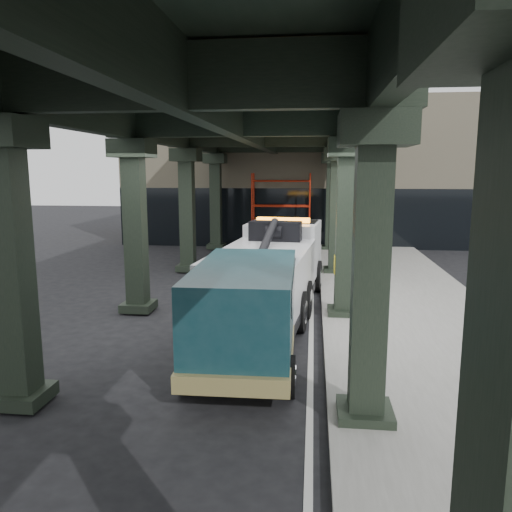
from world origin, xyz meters
The scene contains 8 objects.
ground centered at (0.00, 0.00, 0.00)m, with size 90.00×90.00×0.00m, color black.
sidewalk centered at (4.50, 2.00, 0.07)m, with size 5.00×40.00×0.15m, color gray.
lane_stripe centered at (1.70, 2.00, 0.01)m, with size 0.12×38.00×0.01m, color silver.
viaduct centered at (-0.40, 2.00, 5.46)m, with size 7.40×32.00×6.40m.
building centered at (2.00, 20.00, 4.00)m, with size 22.00×10.00×8.00m, color #C6B793.
scaffolding centered at (0.00, 14.64, 2.11)m, with size 3.08×0.88×4.00m.
tow_truck centered at (0.52, 3.01, 1.33)m, with size 3.12×8.49×2.73m.
towed_van centered at (0.31, -1.42, 1.19)m, with size 2.28×5.49×2.21m.
Camera 1 is at (1.69, -11.81, 4.14)m, focal length 35.00 mm.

